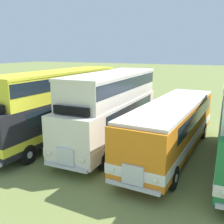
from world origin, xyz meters
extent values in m
cube|color=black|center=(-13.05, -0.19, 1.70)|extent=(2.85, 11.54, 2.30)
cube|color=yellow|center=(-13.05, -0.19, 1.10)|extent=(2.89, 11.58, 0.44)
cube|color=#19232D|center=(-13.03, 0.21, 2.30)|extent=(2.80, 9.14, 0.76)
cube|color=yellow|center=(-13.04, 0.06, 3.60)|extent=(2.72, 10.64, 1.50)
cube|color=yellow|center=(-13.04, 0.06, 4.42)|extent=(2.78, 10.74, 0.14)
cube|color=#19232D|center=(-13.04, 0.06, 3.90)|extent=(2.76, 10.54, 0.68)
cylinder|color=black|center=(-12.02, -4.36, 0.52)|extent=(0.31, 1.05, 1.04)
cylinder|color=silver|center=(-11.87, -4.36, 0.52)|extent=(0.03, 0.36, 0.36)
cylinder|color=black|center=(-11.78, 3.71, 0.52)|extent=(0.31, 1.05, 1.04)
cylinder|color=silver|center=(-11.63, 3.70, 0.52)|extent=(0.03, 0.36, 0.36)
cylinder|color=black|center=(-14.08, 3.78, 0.52)|extent=(0.31, 1.05, 1.04)
cylinder|color=silver|center=(-14.23, 3.78, 0.52)|extent=(0.03, 0.36, 0.36)
cube|color=silver|center=(-9.32, 0.06, 1.70)|extent=(2.59, 9.87, 2.30)
cube|color=silver|center=(-9.32, 0.06, 1.10)|extent=(2.63, 9.91, 0.44)
cube|color=#19232D|center=(-9.32, 0.46, 2.30)|extent=(2.60, 7.47, 0.76)
cube|color=#19232D|center=(-9.27, -4.80, 2.35)|extent=(2.20, 0.12, 0.90)
cube|color=silver|center=(-9.27, -4.91, 1.10)|extent=(0.90, 0.13, 0.80)
cube|color=silver|center=(-9.27, -4.94, 0.60)|extent=(2.30, 0.16, 0.16)
sphere|color=#EAEACC|center=(-8.37, -4.91, 1.10)|extent=(0.22, 0.22, 0.22)
sphere|color=#EAEACC|center=(-10.17, -4.93, 1.10)|extent=(0.22, 0.22, 0.22)
cube|color=silver|center=(-9.32, 0.31, 3.60)|extent=(2.48, 8.97, 1.50)
cube|color=silver|center=(-9.32, 0.31, 4.42)|extent=(2.55, 9.07, 0.14)
cube|color=#19232D|center=(-9.32, 0.31, 3.90)|extent=(2.52, 8.87, 0.68)
cube|color=black|center=(-9.28, -4.31, 3.10)|extent=(1.90, 0.14, 0.40)
cylinder|color=black|center=(-8.14, -3.25, 0.52)|extent=(0.29, 1.04, 1.04)
cylinder|color=silver|center=(-7.99, -3.25, 0.52)|extent=(0.02, 0.36, 0.36)
cylinder|color=black|center=(-10.44, -3.27, 0.52)|extent=(0.29, 1.04, 1.04)
cylinder|color=silver|center=(-10.59, -3.27, 0.52)|extent=(0.02, 0.36, 0.36)
cylinder|color=black|center=(-8.20, 3.20, 0.52)|extent=(0.29, 1.04, 1.04)
cylinder|color=silver|center=(-8.05, 3.20, 0.52)|extent=(0.02, 0.36, 0.36)
cylinder|color=black|center=(-10.50, 3.18, 0.52)|extent=(0.29, 1.04, 1.04)
cylinder|color=silver|center=(-10.65, 3.18, 0.52)|extent=(0.02, 0.36, 0.36)
cube|color=orange|center=(-5.59, 0.23, 1.70)|extent=(3.07, 11.08, 2.30)
cube|color=white|center=(-5.59, 0.23, 1.10)|extent=(3.11, 11.12, 0.44)
cube|color=#19232D|center=(-5.57, 0.63, 2.30)|extent=(2.97, 8.68, 0.76)
cube|color=#19232D|center=(-5.87, -5.18, 2.35)|extent=(2.20, 0.21, 0.90)
cube|color=silver|center=(-5.88, -5.29, 1.10)|extent=(0.91, 0.17, 0.80)
cube|color=silver|center=(-5.88, -5.32, 0.60)|extent=(2.30, 0.26, 0.16)
sphere|color=#EAEACC|center=(-4.98, -5.35, 1.10)|extent=(0.22, 0.22, 0.22)
sphere|color=#EAEACC|center=(-6.78, -5.26, 1.10)|extent=(0.22, 0.22, 0.22)
cube|color=white|center=(-5.59, 0.23, 2.92)|extent=(3.01, 10.68, 0.14)
cylinder|color=black|center=(-4.64, -3.71, 0.52)|extent=(0.33, 1.05, 1.04)
cylinder|color=silver|center=(-4.49, -3.71, 0.52)|extent=(0.04, 0.36, 0.36)
cylinder|color=black|center=(-6.94, -3.59, 0.52)|extent=(0.33, 1.05, 1.04)
cylinder|color=silver|center=(-7.09, -3.58, 0.52)|extent=(0.04, 0.36, 0.36)
cylinder|color=black|center=(-4.25, 3.85, 0.52)|extent=(0.33, 1.05, 1.04)
cylinder|color=silver|center=(-4.10, 3.84, 0.52)|extent=(0.04, 0.36, 0.36)
cylinder|color=black|center=(-6.55, 3.97, 0.52)|extent=(0.33, 1.05, 1.04)
cylinder|color=silver|center=(-6.70, 3.98, 0.52)|extent=(0.04, 0.36, 0.36)
sphere|color=#EAEACC|center=(-2.63, -5.24, 1.10)|extent=(0.22, 0.22, 0.22)
cylinder|color=black|center=(-2.92, -3.59, 0.52)|extent=(0.31, 1.05, 1.04)
cylinder|color=silver|center=(-3.07, -3.59, 0.52)|extent=(0.03, 0.36, 0.36)
cylinder|color=black|center=(-3.10, 2.97, 0.52)|extent=(0.31, 1.05, 1.04)
cylinder|color=silver|center=(-3.25, 2.97, 0.52)|extent=(0.03, 0.36, 0.36)
camera|label=1|loc=(-2.69, -14.00, 5.77)|focal=41.95mm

